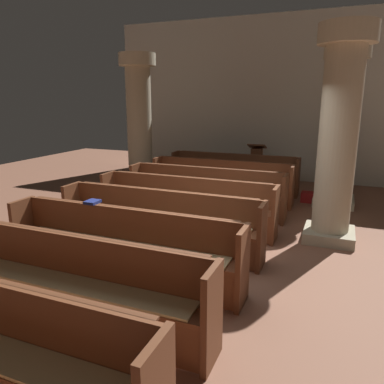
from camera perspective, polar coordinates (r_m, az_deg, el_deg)
The scene contains 15 objects.
ground_plane at distance 5.53m, azimuth 3.02°, elevation -10.31°, with size 19.20×19.20×0.00m, color brown.
back_wall at distance 10.97m, azimuth 13.89°, elevation 13.54°, with size 10.00×0.16×4.50m, color beige.
pew_row_0 at distance 9.47m, azimuth 6.36°, elevation 3.14°, with size 3.23×0.47×0.92m.
pew_row_1 at distance 8.49m, azimuth 4.45°, elevation 1.91°, with size 3.23×0.46×0.92m.
pew_row_2 at distance 7.53m, azimuth 2.04°, elevation 0.36°, with size 3.23×0.46×0.92m.
pew_row_3 at distance 6.59m, azimuth -1.05°, elevation -1.64°, with size 3.23×0.47×0.92m.
pew_row_4 at distance 5.69m, azimuth -5.16°, elevation -4.28°, with size 3.23×0.46×0.92m.
pew_row_5 at distance 4.84m, azimuth -10.80°, elevation -7.83°, with size 3.23×0.46×0.92m.
pew_row_6 at distance 4.09m, azimuth -18.83°, elevation -12.65°, with size 3.23×0.47×0.92m.
pillar_aisle_side at distance 8.56m, azimuth 21.78°, elevation 9.56°, with size 0.91×0.91×3.36m.
pillar_far_side at distance 9.74m, azimuth -8.08°, elevation 10.85°, with size 0.91×0.91×3.36m.
pillar_aisle_rear at distance 6.28m, azimuth 21.50°, elevation 8.28°, with size 0.85×0.85×3.36m.
lectern at distance 10.56m, azimuth 9.80°, elevation 3.93°, with size 0.48×0.45×1.08m.
hymn_book at distance 5.15m, azimuth -15.01°, elevation -1.48°, with size 0.17×0.19×0.04m, color navy.
kneeler_box_red at distance 8.85m, azimuth 17.71°, elevation -0.78°, with size 0.42×0.28×0.22m, color maroon.
Camera 1 is at (1.61, -4.77, 2.29)m, focal length 34.84 mm.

